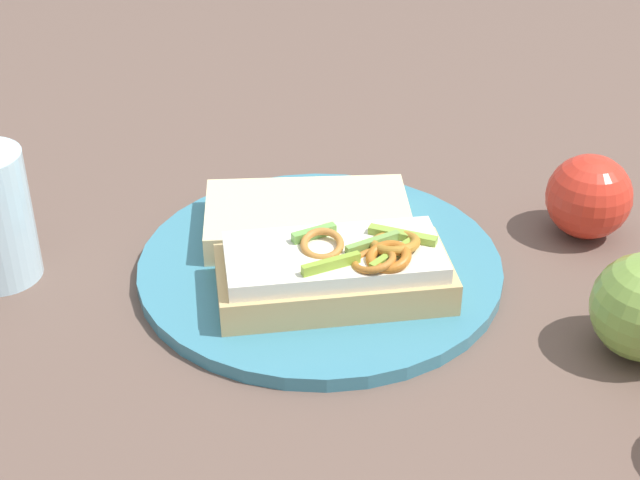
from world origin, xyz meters
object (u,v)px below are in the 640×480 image
(plate, at_px, (320,266))
(bread_slice_side, at_px, (312,218))
(apple_0, at_px, (589,197))
(sandwich, at_px, (332,272))

(plate, xyz_separation_m, bread_slice_side, (0.00, 0.05, 0.02))
(plate, relative_size, apple_0, 4.04)
(bread_slice_side, bearing_deg, sandwich, 96.29)
(sandwich, relative_size, bread_slice_side, 1.08)
(sandwich, height_order, apple_0, apple_0)
(bread_slice_side, xyz_separation_m, apple_0, (0.24, -0.04, 0.01))
(bread_slice_side, relative_size, apple_0, 2.34)
(plate, distance_m, apple_0, 0.24)
(plate, distance_m, bread_slice_side, 0.05)
(sandwich, bearing_deg, bread_slice_side, -88.69)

